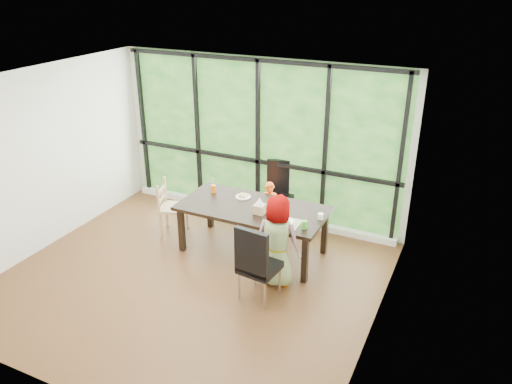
{
  "coord_description": "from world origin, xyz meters",
  "views": [
    {
      "loc": [
        3.3,
        -4.86,
        3.94
      ],
      "look_at": [
        0.56,
        0.94,
        1.05
      ],
      "focal_mm": 35.02,
      "sensor_mm": 36.0,
      "label": 1
    }
  ],
  "objects_px": {
    "chair_end_beech": "(173,208)",
    "child_toddler": "(270,209)",
    "child_older": "(277,241)",
    "tissue_box": "(260,209)",
    "plate_far": "(243,197)",
    "white_mug": "(321,216)",
    "green_cup": "(304,225)",
    "plate_near": "(286,221)",
    "orange_cup": "(213,189)",
    "dining_table": "(253,230)",
    "chair_window_leather": "(280,195)",
    "chair_interior_leather": "(260,262)"
  },
  "relations": [
    {
      "from": "chair_window_leather",
      "to": "child_older",
      "type": "relative_size",
      "value": 0.84
    },
    {
      "from": "child_older",
      "to": "chair_end_beech",
      "type": "bearing_deg",
      "value": -17.6
    },
    {
      "from": "plate_near",
      "to": "orange_cup",
      "type": "distance_m",
      "value": 1.46
    },
    {
      "from": "chair_interior_leather",
      "to": "tissue_box",
      "type": "distance_m",
      "value": 1.0
    },
    {
      "from": "chair_window_leather",
      "to": "plate_far",
      "type": "xyz_separation_m",
      "value": [
        -0.3,
        -0.74,
        0.22
      ]
    },
    {
      "from": "chair_window_leather",
      "to": "tissue_box",
      "type": "distance_m",
      "value": 1.17
    },
    {
      "from": "child_toddler",
      "to": "plate_far",
      "type": "relative_size",
      "value": 3.86
    },
    {
      "from": "orange_cup",
      "to": "child_older",
      "type": "bearing_deg",
      "value": -29.31
    },
    {
      "from": "plate_far",
      "to": "orange_cup",
      "type": "distance_m",
      "value": 0.5
    },
    {
      "from": "child_older",
      "to": "white_mug",
      "type": "distance_m",
      "value": 0.76
    },
    {
      "from": "orange_cup",
      "to": "green_cup",
      "type": "height_order",
      "value": "orange_cup"
    },
    {
      "from": "chair_end_beech",
      "to": "plate_near",
      "type": "height_order",
      "value": "chair_end_beech"
    },
    {
      "from": "chair_window_leather",
      "to": "chair_end_beech",
      "type": "distance_m",
      "value": 1.74
    },
    {
      "from": "white_mug",
      "to": "chair_window_leather",
      "type": "bearing_deg",
      "value": 137.02
    },
    {
      "from": "chair_interior_leather",
      "to": "white_mug",
      "type": "relative_size",
      "value": 13.32
    },
    {
      "from": "plate_far",
      "to": "tissue_box",
      "type": "xyz_separation_m",
      "value": [
        0.45,
        -0.38,
        0.06
      ]
    },
    {
      "from": "orange_cup",
      "to": "green_cup",
      "type": "xyz_separation_m",
      "value": [
        1.69,
        -0.51,
        -0.0
      ]
    },
    {
      "from": "dining_table",
      "to": "child_toddler",
      "type": "bearing_deg",
      "value": 90.0
    },
    {
      "from": "plate_far",
      "to": "orange_cup",
      "type": "xyz_separation_m",
      "value": [
        -0.5,
        -0.04,
        0.05
      ]
    },
    {
      "from": "plate_far",
      "to": "white_mug",
      "type": "height_order",
      "value": "white_mug"
    },
    {
      "from": "chair_window_leather",
      "to": "chair_interior_leather",
      "type": "bearing_deg",
      "value": -94.13
    },
    {
      "from": "orange_cup",
      "to": "dining_table",
      "type": "bearing_deg",
      "value": -14.97
    },
    {
      "from": "plate_near",
      "to": "child_older",
      "type": "bearing_deg",
      "value": -85.52
    },
    {
      "from": "chair_end_beech",
      "to": "child_toddler",
      "type": "height_order",
      "value": "chair_end_beech"
    },
    {
      "from": "chair_end_beech",
      "to": "green_cup",
      "type": "height_order",
      "value": "chair_end_beech"
    },
    {
      "from": "child_toddler",
      "to": "child_older",
      "type": "height_order",
      "value": "child_older"
    },
    {
      "from": "child_older",
      "to": "tissue_box",
      "type": "distance_m",
      "value": 0.67
    },
    {
      "from": "green_cup",
      "to": "tissue_box",
      "type": "bearing_deg",
      "value": 167.37
    },
    {
      "from": "plate_near",
      "to": "tissue_box",
      "type": "relative_size",
      "value": 1.54
    },
    {
      "from": "child_toddler",
      "to": "green_cup",
      "type": "bearing_deg",
      "value": -60.89
    },
    {
      "from": "plate_near",
      "to": "chair_window_leather",
      "type": "bearing_deg",
      "value": 115.9
    },
    {
      "from": "plate_near",
      "to": "orange_cup",
      "type": "relative_size",
      "value": 1.94
    },
    {
      "from": "green_cup",
      "to": "chair_end_beech",
      "type": "bearing_deg",
      "value": 172.68
    },
    {
      "from": "child_older",
      "to": "plate_near",
      "type": "relative_size",
      "value": 5.42
    },
    {
      "from": "child_toddler",
      "to": "dining_table",
      "type": "bearing_deg",
      "value": -105.26
    },
    {
      "from": "child_toddler",
      "to": "tissue_box",
      "type": "height_order",
      "value": "child_toddler"
    },
    {
      "from": "dining_table",
      "to": "chair_window_leather",
      "type": "height_order",
      "value": "chair_window_leather"
    },
    {
      "from": "white_mug",
      "to": "green_cup",
      "type": "bearing_deg",
      "value": -105.82
    },
    {
      "from": "child_toddler",
      "to": "white_mug",
      "type": "height_order",
      "value": "child_toddler"
    },
    {
      "from": "child_toddler",
      "to": "child_older",
      "type": "bearing_deg",
      "value": -77.53
    },
    {
      "from": "chair_window_leather",
      "to": "green_cup",
      "type": "xyz_separation_m",
      "value": [
        0.89,
        -1.29,
        0.27
      ]
    },
    {
      "from": "plate_far",
      "to": "plate_near",
      "type": "height_order",
      "value": "same"
    },
    {
      "from": "chair_end_beech",
      "to": "child_toddler",
      "type": "xyz_separation_m",
      "value": [
        1.41,
        0.63,
        -0.0
      ]
    },
    {
      "from": "chair_window_leather",
      "to": "white_mug",
      "type": "height_order",
      "value": "chair_window_leather"
    },
    {
      "from": "child_older",
      "to": "green_cup",
      "type": "relative_size",
      "value": 11.05
    },
    {
      "from": "tissue_box",
      "to": "plate_near",
      "type": "bearing_deg",
      "value": -11.66
    },
    {
      "from": "child_toddler",
      "to": "tissue_box",
      "type": "bearing_deg",
      "value": -92.45
    },
    {
      "from": "dining_table",
      "to": "white_mug",
      "type": "relative_size",
      "value": 26.69
    },
    {
      "from": "chair_window_leather",
      "to": "white_mug",
      "type": "xyz_separation_m",
      "value": [
        0.99,
        -0.93,
        0.25
      ]
    },
    {
      "from": "chair_end_beech",
      "to": "tissue_box",
      "type": "bearing_deg",
      "value": -113.01
    }
  ]
}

